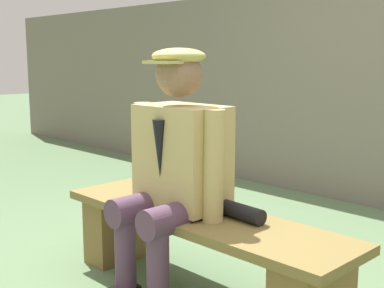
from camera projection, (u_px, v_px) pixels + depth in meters
name	position (u px, v px, depth m)	size (l,w,h in m)	color
bench	(199.00, 243.00, 2.66)	(1.71, 0.46, 0.44)	olive
seated_man	(174.00, 161.00, 2.64)	(0.63, 0.61, 1.26)	tan
rolled_magazine	(239.00, 211.00, 2.53)	(0.08, 0.08, 0.29)	black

